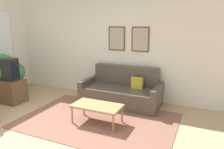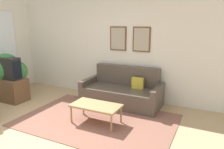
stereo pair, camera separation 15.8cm
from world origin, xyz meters
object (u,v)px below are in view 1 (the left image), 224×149
object	(u,v)px
couch	(122,92)
coffee_table	(97,107)
tv	(6,69)
potted_plant_tall	(3,70)

from	to	relation	value
couch	coffee_table	xyz separation A→B (m)	(-0.04, -1.21, 0.05)
coffee_table	tv	distance (m)	2.64
tv	potted_plant_tall	bearing A→B (deg)	156.51
coffee_table	potted_plant_tall	size ratio (longest dim) A/B	0.82
couch	potted_plant_tall	bearing A→B (deg)	-162.61
coffee_table	potted_plant_tall	distance (m)	2.93
couch	tv	world-z (taller)	tv
coffee_table	couch	bearing A→B (deg)	88.05
couch	coffee_table	distance (m)	1.22
couch	potted_plant_tall	world-z (taller)	potted_plant_tall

